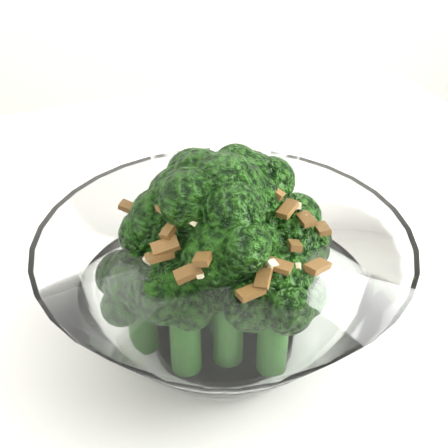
{
  "coord_description": "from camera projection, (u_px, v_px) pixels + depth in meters",
  "views": [
    {
      "loc": [
        0.09,
        -0.22,
        1.07
      ],
      "look_at": [
        0.12,
        0.1,
        0.84
      ],
      "focal_mm": 55.0,
      "sensor_mm": 36.0,
      "label": 1
    }
  ],
  "objects": [
    {
      "name": "broccoli_dish",
      "position": [
        223.0,
        278.0,
        0.42
      ],
      "size": [
        0.22,
        0.22,
        0.14
      ],
      "color": "white",
      "rests_on": "table"
    }
  ]
}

